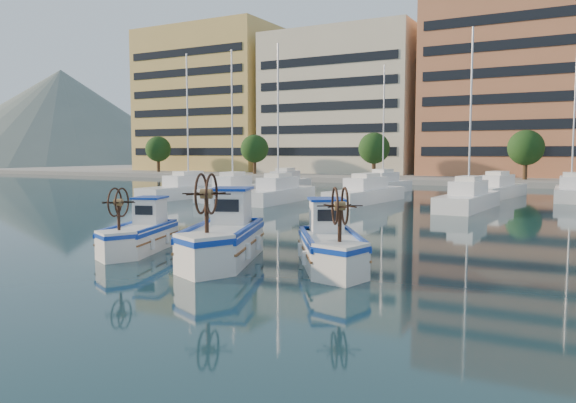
{
  "coord_description": "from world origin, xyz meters",
  "views": [
    {
      "loc": [
        10.74,
        -15.08,
        3.65
      ],
      "look_at": [
        -1.0,
        6.5,
        1.5
      ],
      "focal_mm": 35.0,
      "sensor_mm": 36.0,
      "label": 1
    }
  ],
  "objects": [
    {
      "name": "ground",
      "position": [
        0.0,
        0.0,
        0.0
      ],
      "size": [
        300.0,
        300.0,
        0.0
      ],
      "primitive_type": "plane",
      "color": "#183740",
      "rests_on": "ground"
    },
    {
      "name": "hill_west",
      "position": [
        -140.0,
        110.0,
        0.0
      ],
      "size": [
        180.0,
        180.0,
        60.0
      ],
      "primitive_type": "cone",
      "color": "slate",
      "rests_on": "ground"
    },
    {
      "name": "yacht_marina",
      "position": [
        -3.55,
        27.17,
        0.53
      ],
      "size": [
        37.6,
        21.96,
        11.5
      ],
      "color": "white",
      "rests_on": "ground"
    },
    {
      "name": "fishing_boat_a",
      "position": [
        -3.98,
        0.48,
        0.68
      ],
      "size": [
        2.73,
        4.08,
        2.46
      ],
      "rotation": [
        0.0,
        0.0,
        0.33
      ],
      "color": "white",
      "rests_on": "ground"
    },
    {
      "name": "fishing_boat_b",
      "position": [
        -0.17,
        0.43,
        0.84
      ],
      "size": [
        3.52,
        5.05,
        3.04
      ],
      "rotation": [
        0.0,
        0.0,
        0.37
      ],
      "color": "white",
      "rests_on": "ground"
    },
    {
      "name": "fishing_boat_c",
      "position": [
        3.44,
        1.21,
        0.74
      ],
      "size": [
        3.66,
        4.39,
        2.68
      ],
      "rotation": [
        0.0,
        0.0,
        0.56
      ],
      "color": "white",
      "rests_on": "ground"
    }
  ]
}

